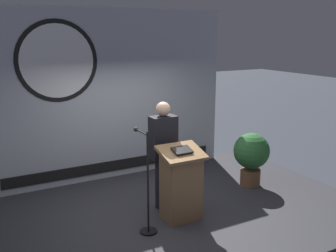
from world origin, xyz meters
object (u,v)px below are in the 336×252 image
(podium, at_px, (181,184))
(speaker_person, at_px, (163,155))
(microphone_stand, at_px, (147,197))
(potted_plant, at_px, (251,154))

(podium, xyz_separation_m, speaker_person, (-0.04, 0.48, 0.33))
(podium, bearing_deg, microphone_stand, -170.72)
(microphone_stand, bearing_deg, potted_plant, 14.44)
(microphone_stand, height_order, potted_plant, microphone_stand)
(microphone_stand, bearing_deg, speaker_person, 45.52)
(potted_plant, bearing_deg, podium, -163.82)
(podium, bearing_deg, speaker_person, 94.82)
(speaker_person, relative_size, microphone_stand, 1.17)
(podium, distance_m, potted_plant, 1.83)
(speaker_person, height_order, microphone_stand, speaker_person)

